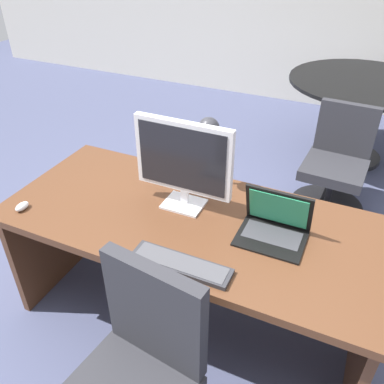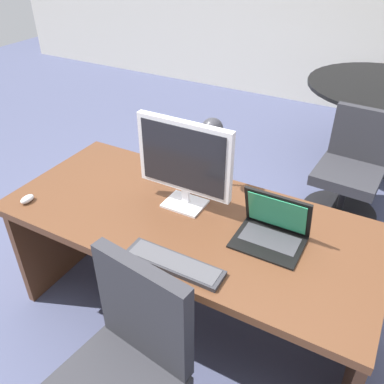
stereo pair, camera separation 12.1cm
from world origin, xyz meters
name	(u,v)px [view 1 (the left image)]	position (x,y,z in m)	size (l,w,h in m)	color
ground	(262,189)	(0.00, 1.50, 0.00)	(12.00, 12.00, 0.00)	#474C6B
desk	(193,241)	(0.00, 0.05, 0.54)	(1.84, 0.83, 0.74)	#56331E
monitor	(183,160)	(-0.06, 0.08, 1.00)	(0.49, 0.16, 0.46)	silver
laptop	(275,221)	(0.41, 0.05, 0.81)	(0.30, 0.24, 0.23)	black
keyboard	(181,264)	(0.11, -0.32, 0.75)	(0.44, 0.11, 0.02)	#2D2D33
mouse	(22,206)	(-0.78, -0.29, 0.76)	(0.04, 0.08, 0.03)	silver
desk_lamp	(209,137)	(-0.02, 0.30, 1.03)	(0.12, 0.14, 0.40)	#2D2D33
meeting_table	(361,100)	(0.60, 2.40, 0.59)	(1.32, 1.32, 0.77)	black
meeting_chair_far	(335,171)	(0.55, 1.51, 0.32)	(0.56, 0.56, 0.81)	black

